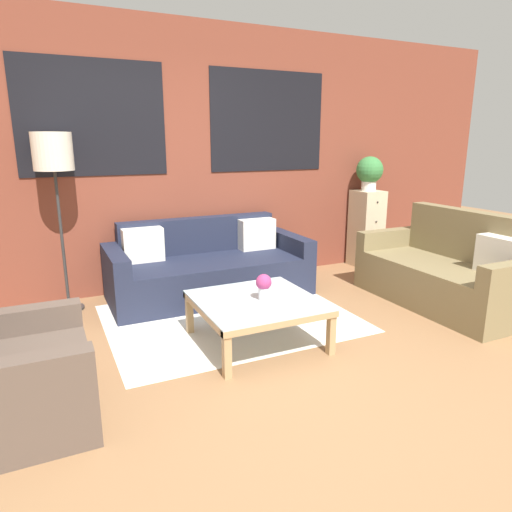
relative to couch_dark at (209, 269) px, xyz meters
name	(u,v)px	position (x,y,z in m)	size (l,w,h in m)	color
ground_plane	(300,379)	(-0.03, -1.95, -0.28)	(16.00, 16.00, 0.00)	#8E6642
wall_back_brick	(188,158)	(-0.03, 0.49, 1.13)	(8.40, 0.09, 2.80)	brown
rug	(230,318)	(-0.05, -0.72, -0.28)	(2.18, 1.71, 0.00)	silver
couch_dark	(209,269)	(0.00, 0.00, 0.00)	(2.05, 0.88, 0.78)	#1E2338
settee_vintage	(446,274)	(2.04, -1.27, 0.03)	(0.80, 1.69, 0.92)	olive
armchair_corner	(9,379)	(-1.79, -1.67, 0.00)	(0.80, 0.91, 0.84)	brown
coffee_table	(256,305)	(-0.05, -1.29, 0.04)	(0.93, 0.93, 0.37)	silver
floor_lamp	(53,160)	(-1.38, 0.16, 1.15)	(0.35, 0.35, 1.67)	#2D2D2D
drawer_cabinet	(366,229)	(2.23, 0.23, 0.21)	(0.32, 0.38, 0.98)	#C6B793
potted_plant	(370,171)	(2.23, 0.23, 0.94)	(0.33, 0.33, 0.42)	silver
flower_vase	(264,285)	(-0.01, -1.33, 0.21)	(0.13, 0.13, 0.21)	silver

